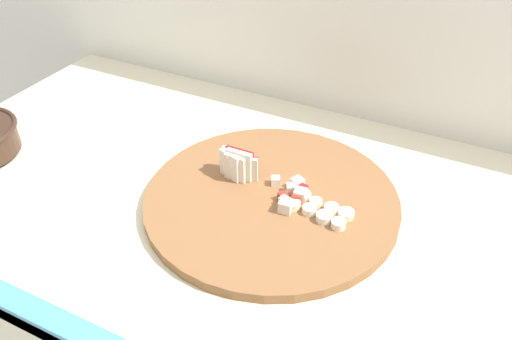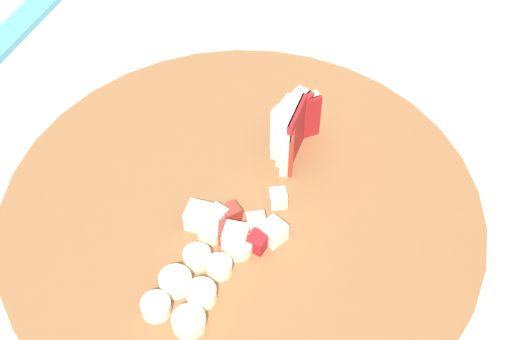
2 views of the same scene
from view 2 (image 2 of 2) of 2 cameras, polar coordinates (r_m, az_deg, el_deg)
cutting_board at (r=0.62m, az=-1.27°, el=-3.21°), size 0.45×0.45×0.02m
apple_wedge_fan at (r=0.64m, az=3.14°, el=3.73°), size 0.08×0.04×0.06m
apple_dice_pile at (r=0.58m, az=-1.55°, el=-4.86°), size 0.08×0.09×0.02m
banana_slice_rows at (r=0.56m, az=-5.16°, el=-9.21°), size 0.11×0.07×0.01m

